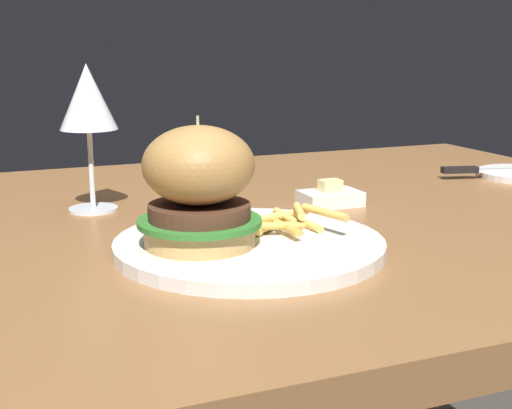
# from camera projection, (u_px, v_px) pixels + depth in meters

# --- Properties ---
(dining_table) EXTENTS (1.27, 0.90, 0.74)m
(dining_table) POSITION_uv_depth(u_px,v_px,m) (257.00, 277.00, 0.95)
(dining_table) COLOR brown
(dining_table) RESTS_ON ground
(main_plate) EXTENTS (0.29, 0.29, 0.01)m
(main_plate) POSITION_uv_depth(u_px,v_px,m) (249.00, 245.00, 0.77)
(main_plate) COLOR white
(main_plate) RESTS_ON dining_table
(burger_sandwich) EXTENTS (0.13, 0.13, 0.13)m
(burger_sandwich) POSITION_uv_depth(u_px,v_px,m) (199.00, 186.00, 0.73)
(burger_sandwich) COLOR tan
(burger_sandwich) RESTS_ON main_plate
(fries_pile) EXTENTS (0.11, 0.10, 0.03)m
(fries_pile) POSITION_uv_depth(u_px,v_px,m) (287.00, 220.00, 0.79)
(fries_pile) COLOR #EABC5B
(fries_pile) RESTS_ON main_plate
(wine_glass) EXTENTS (0.08, 0.08, 0.19)m
(wine_glass) POSITION_uv_depth(u_px,v_px,m) (88.00, 101.00, 0.92)
(wine_glass) COLOR silver
(wine_glass) RESTS_ON dining_table
(table_knife) EXTENTS (0.22, 0.07, 0.01)m
(table_knife) POSITION_uv_depth(u_px,v_px,m) (495.00, 170.00, 1.18)
(table_knife) COLOR silver
(table_knife) RESTS_ON bread_plate
(butter_dish) EXTENTS (0.08, 0.05, 0.04)m
(butter_dish) POSITION_uv_depth(u_px,v_px,m) (330.00, 197.00, 0.98)
(butter_dish) COLOR white
(butter_dish) RESTS_ON dining_table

